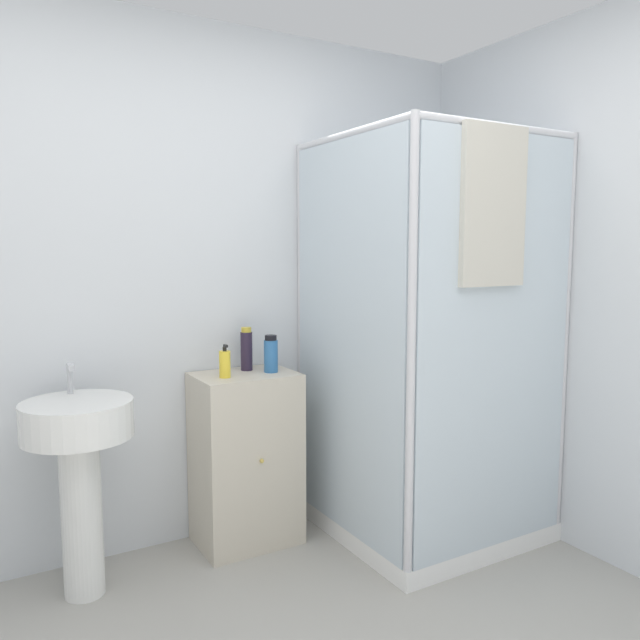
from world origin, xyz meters
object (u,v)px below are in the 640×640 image
(shampoo_bottle_blue, at_px, (271,354))
(sink, at_px, (79,456))
(soap_dispenser, at_px, (225,364))
(shampoo_bottle_tall_black, at_px, (246,349))

(shampoo_bottle_blue, bearing_deg, sink, -175.57)
(soap_dispenser, bearing_deg, sink, -174.66)
(soap_dispenser, bearing_deg, shampoo_bottle_blue, 1.92)
(shampoo_bottle_tall_black, height_order, shampoo_bottle_blue, shampoo_bottle_tall_black)
(sink, bearing_deg, shampoo_bottle_blue, 4.43)
(shampoo_bottle_blue, bearing_deg, shampoo_bottle_tall_black, 128.89)
(soap_dispenser, xyz_separation_m, shampoo_bottle_blue, (0.24, 0.01, 0.02))
(shampoo_bottle_tall_black, bearing_deg, soap_dispenser, -144.90)
(sink, xyz_separation_m, shampoo_bottle_tall_black, (0.82, 0.17, 0.35))
(sink, relative_size, shampoo_bottle_tall_black, 4.48)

